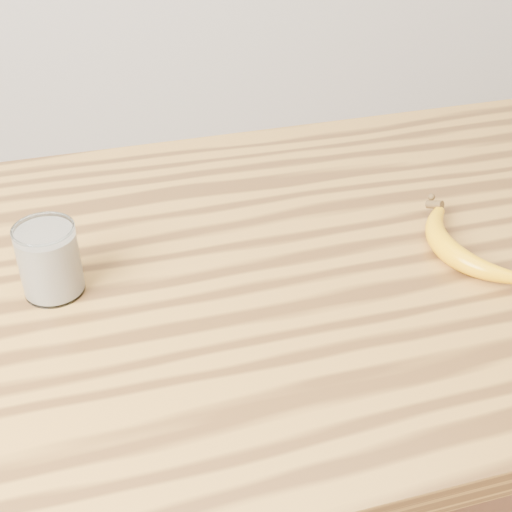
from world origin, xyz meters
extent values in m
cube|color=olive|center=(0.00, 0.00, 0.88)|extent=(1.20, 0.80, 0.04)
cylinder|color=brown|center=(0.54, 0.34, 0.43)|extent=(0.06, 0.06, 0.86)
cylinder|color=white|center=(-0.31, 0.01, 0.95)|extent=(0.08, 0.08, 0.10)
torus|color=white|center=(-0.31, 0.01, 0.99)|extent=(0.08, 0.08, 0.00)
cylinder|color=white|center=(-0.31, 0.01, 0.94)|extent=(0.07, 0.07, 0.08)
camera|label=1|loc=(-0.26, -0.76, 1.47)|focal=50.00mm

